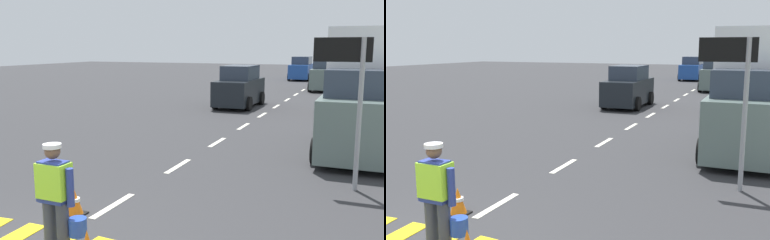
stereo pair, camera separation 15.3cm
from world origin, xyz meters
TOP-DOWN VIEW (x-y plane):
  - ground_plane at (0.00, 21.00)m, footprint 96.00×96.00m
  - lane_center_line at (0.00, 25.20)m, footprint 0.14×46.40m
  - road_worker at (0.37, 0.70)m, footprint 0.77×0.37m
  - lane_direction_sign at (3.99, 5.48)m, footprint 1.16×0.11m
  - traffic_cone_near at (-0.39, 2.04)m, footprint 0.36×0.36m
  - delivery_truck at (4.16, 8.95)m, footprint 2.16×4.60m
  - car_parked_far at (3.98, 16.11)m, footprint 1.91×3.84m
  - car_oncoming_second at (-1.74, 16.99)m, footprint 1.89×4.01m
  - car_oncoming_third at (-1.60, 36.23)m, footprint 1.95×4.34m
  - car_outgoing_far at (1.48, 27.00)m, footprint 2.06×4.02m

SIDE VIEW (x-z plane):
  - ground_plane at x=0.00m, z-range 0.00..0.00m
  - lane_center_line at x=0.00m, z-range 0.00..0.01m
  - traffic_cone_near at x=-0.39m, z-range 0.00..0.50m
  - road_worker at x=0.37m, z-range 0.10..1.77m
  - car_oncoming_second at x=-1.74m, z-range -0.08..1.99m
  - car_oncoming_third at x=-1.60m, z-range -0.07..2.03m
  - car_parked_far at x=3.98m, z-range -0.08..2.03m
  - car_outgoing_far at x=1.48m, z-range -0.08..2.13m
  - delivery_truck at x=4.16m, z-range -0.16..3.38m
  - lane_direction_sign at x=3.99m, z-range 0.81..4.01m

